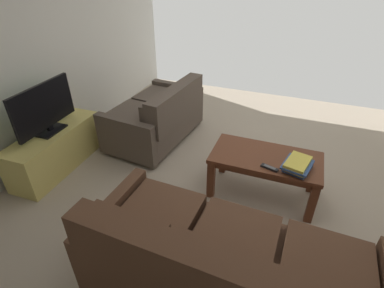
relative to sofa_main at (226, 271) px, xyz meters
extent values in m
cube|color=tan|center=(0.06, -1.27, -0.36)|extent=(5.03, 5.42, 0.01)
cube|color=silver|center=(2.57, -1.27, 0.93)|extent=(0.12, 5.42, 2.58)
cylinder|color=black|center=(-0.82, -0.41, -0.33)|extent=(0.05, 0.05, 0.06)
cylinder|color=black|center=(0.79, -0.47, -0.33)|extent=(0.05, 0.05, 0.06)
cube|color=brown|center=(0.00, -0.07, -0.12)|extent=(1.80, 0.93, 0.36)
cube|color=brown|center=(-0.59, -0.07, 0.11)|extent=(0.58, 0.77, 0.10)
cube|color=brown|center=(0.00, -0.09, 0.11)|extent=(0.58, 0.77, 0.10)
cube|color=brown|center=(0.59, -0.12, 0.11)|extent=(0.58, 0.77, 0.10)
cube|color=brown|center=(0.01, 0.29, 0.25)|extent=(1.77, 0.25, 0.49)
cube|color=brown|center=(0.01, 0.18, 0.25)|extent=(0.54, 0.14, 0.35)
cube|color=brown|center=(0.60, 0.16, 0.25)|extent=(0.54, 0.14, 0.35)
cube|color=brown|center=(0.93, -0.11, -0.05)|extent=(0.13, 0.86, 0.52)
cylinder|color=black|center=(1.77, -2.40, -0.33)|extent=(0.05, 0.05, 0.06)
cylinder|color=black|center=(1.86, -1.43, -0.33)|extent=(0.05, 0.05, 0.06)
cylinder|color=black|center=(1.10, -2.33, -0.33)|extent=(0.05, 0.05, 0.06)
cylinder|color=black|center=(1.20, -1.36, -0.33)|extent=(0.05, 0.05, 0.06)
cube|color=brown|center=(1.48, -1.88, -0.12)|extent=(0.90, 1.20, 0.36)
cube|color=brown|center=(1.47, -2.16, 0.11)|extent=(0.74, 0.59, 0.10)
cube|color=brown|center=(1.53, -1.60, 0.11)|extent=(0.74, 0.59, 0.10)
cube|color=brown|center=(1.15, -1.85, 0.22)|extent=(0.29, 1.14, 0.42)
cube|color=brown|center=(1.23, -2.14, 0.22)|extent=(0.17, 0.52, 0.29)
cube|color=brown|center=(1.29, -1.58, 0.22)|extent=(0.17, 0.52, 0.29)
cube|color=brown|center=(1.42, -2.49, -0.05)|extent=(0.80, 0.18, 0.52)
cube|color=brown|center=(1.54, -1.27, -0.05)|extent=(0.80, 0.18, 0.52)
cube|color=brown|center=(-0.05, -1.26, 0.09)|extent=(1.05, 0.54, 0.04)
cube|color=brown|center=(-0.05, -1.26, 0.05)|extent=(0.96, 0.49, 0.05)
cube|color=brown|center=(-0.53, -1.48, -0.14)|extent=(0.07, 0.07, 0.43)
cube|color=brown|center=(0.43, -1.48, -0.14)|extent=(0.07, 0.07, 0.43)
cube|color=brown|center=(-0.53, -1.03, -0.14)|extent=(0.07, 0.07, 0.43)
cube|color=brown|center=(0.43, -1.03, -0.14)|extent=(0.07, 0.07, 0.43)
cube|color=#D8C666|center=(2.24, -0.89, -0.12)|extent=(0.42, 1.18, 0.48)
cube|color=black|center=(2.35, -0.89, -0.12)|extent=(0.05, 0.99, 0.29)
cube|color=black|center=(2.26, -0.82, -0.12)|extent=(0.21, 0.25, 0.06)
cube|color=black|center=(2.24, -0.89, 0.13)|extent=(0.21, 0.33, 0.02)
cube|color=black|center=(2.24, -0.89, 0.17)|extent=(0.04, 0.06, 0.06)
cube|color=black|center=(2.24, -0.89, 0.42)|extent=(0.06, 0.81, 0.47)
cube|color=#194C23|center=(2.26, -0.89, 0.42)|extent=(0.03, 0.78, 0.44)
cube|color=#385693|center=(-0.35, -1.15, 0.12)|extent=(0.26, 0.30, 0.02)
cube|color=#E0CC4C|center=(-0.35, -1.14, 0.15)|extent=(0.23, 0.28, 0.03)
cube|color=#385693|center=(-0.34, -1.13, 0.17)|extent=(0.29, 0.32, 0.02)
cube|color=#E0CC4C|center=(-0.34, -1.14, 0.20)|extent=(0.24, 0.32, 0.03)
cube|color=black|center=(-0.11, -1.07, 0.12)|extent=(0.17, 0.09, 0.02)
cube|color=#59595B|center=(-0.11, -1.07, 0.13)|extent=(0.11, 0.06, 0.00)
camera|label=1|loc=(-0.22, 1.19, 1.74)|focal=27.66mm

